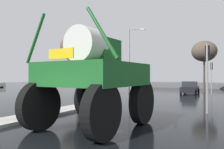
{
  "coord_description": "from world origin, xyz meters",
  "views": [
    {
      "loc": [
        5.54,
        -4.23,
        2.2
      ],
      "look_at": [
        0.51,
        5.07,
        2.26
      ],
      "focal_mm": 36.18,
      "sensor_mm": 36.0,
      "label": 1
    }
  ],
  "objects_px": {
    "traffic_signal_near_right": "(207,63)",
    "streetlight_far_left": "(130,57)",
    "oversize_sprayer": "(94,77)",
    "sedan_ahead": "(190,88)",
    "bare_tree_far_center": "(204,51)",
    "traffic_signal_near_left": "(81,72)",
    "bare_tree_left": "(78,48)",
    "traffic_signal_far_left": "(211,71)"
  },
  "relations": [
    {
      "from": "oversize_sprayer",
      "to": "traffic_signal_near_right",
      "type": "bearing_deg",
      "value": -30.27
    },
    {
      "from": "traffic_signal_near_left",
      "to": "bare_tree_left",
      "type": "relative_size",
      "value": 0.5
    },
    {
      "from": "bare_tree_far_center",
      "to": "sedan_ahead",
      "type": "bearing_deg",
      "value": -104.85
    },
    {
      "from": "oversize_sprayer",
      "to": "sedan_ahead",
      "type": "height_order",
      "value": "oversize_sprayer"
    },
    {
      "from": "oversize_sprayer",
      "to": "bare_tree_far_center",
      "type": "relative_size",
      "value": 0.78
    },
    {
      "from": "sedan_ahead",
      "to": "bare_tree_left",
      "type": "relative_size",
      "value": 0.6
    },
    {
      "from": "sedan_ahead",
      "to": "bare_tree_left",
      "type": "distance_m",
      "value": 14.42
    },
    {
      "from": "traffic_signal_far_left",
      "to": "bare_tree_far_center",
      "type": "relative_size",
      "value": 0.55
    },
    {
      "from": "traffic_signal_near_left",
      "to": "traffic_signal_near_right",
      "type": "distance_m",
      "value": 9.13
    },
    {
      "from": "traffic_signal_far_left",
      "to": "bare_tree_left",
      "type": "distance_m",
      "value": 15.79
    },
    {
      "from": "streetlight_far_left",
      "to": "traffic_signal_near_left",
      "type": "bearing_deg",
      "value": -82.67
    },
    {
      "from": "oversize_sprayer",
      "to": "traffic_signal_far_left",
      "type": "distance_m",
      "value": 21.05
    },
    {
      "from": "streetlight_far_left",
      "to": "sedan_ahead",
      "type": "bearing_deg",
      "value": 9.2
    },
    {
      "from": "bare_tree_left",
      "to": "sedan_ahead",
      "type": "bearing_deg",
      "value": 42.04
    },
    {
      "from": "oversize_sprayer",
      "to": "sedan_ahead",
      "type": "xyz_separation_m",
      "value": [
        0.53,
        20.81,
        -1.44
      ]
    },
    {
      "from": "bare_tree_far_center",
      "to": "oversize_sprayer",
      "type": "bearing_deg",
      "value": -93.87
    },
    {
      "from": "sedan_ahead",
      "to": "traffic_signal_near_right",
      "type": "height_order",
      "value": "traffic_signal_near_right"
    },
    {
      "from": "sedan_ahead",
      "to": "bare_tree_far_center",
      "type": "xyz_separation_m",
      "value": [
        1.18,
        4.43,
        4.85
      ]
    },
    {
      "from": "bare_tree_left",
      "to": "oversize_sprayer",
      "type": "bearing_deg",
      "value": -50.41
    },
    {
      "from": "sedan_ahead",
      "to": "traffic_signal_near_right",
      "type": "xyz_separation_m",
      "value": [
        3.41,
        -14.69,
        2.26
      ]
    },
    {
      "from": "traffic_signal_near_right",
      "to": "bare_tree_left",
      "type": "relative_size",
      "value": 0.59
    },
    {
      "from": "sedan_ahead",
      "to": "streetlight_far_left",
      "type": "bearing_deg",
      "value": 98.14
    },
    {
      "from": "bare_tree_far_center",
      "to": "bare_tree_left",
      "type": "bearing_deg",
      "value": -129.82
    },
    {
      "from": "traffic_signal_far_left",
      "to": "bare_tree_left",
      "type": "height_order",
      "value": "bare_tree_left"
    },
    {
      "from": "oversize_sprayer",
      "to": "traffic_signal_near_left",
      "type": "height_order",
      "value": "oversize_sprayer"
    },
    {
      "from": "oversize_sprayer",
      "to": "bare_tree_far_center",
      "type": "bearing_deg",
      "value": -1.37
    },
    {
      "from": "traffic_signal_near_right",
      "to": "traffic_signal_far_left",
      "type": "distance_m",
      "value": 14.73
    },
    {
      "from": "traffic_signal_far_left",
      "to": "bare_tree_left",
      "type": "bearing_deg",
      "value": -143.96
    },
    {
      "from": "traffic_signal_near_right",
      "to": "streetlight_far_left",
      "type": "xyz_separation_m",
      "value": [
        -10.85,
        13.48,
        1.8
      ]
    },
    {
      "from": "sedan_ahead",
      "to": "traffic_signal_near_right",
      "type": "relative_size",
      "value": 1.01
    },
    {
      "from": "oversize_sprayer",
      "to": "bare_tree_far_center",
      "type": "height_order",
      "value": "bare_tree_far_center"
    },
    {
      "from": "traffic_signal_near_right",
      "to": "bare_tree_far_center",
      "type": "relative_size",
      "value": 0.58
    },
    {
      "from": "bare_tree_left",
      "to": "bare_tree_far_center",
      "type": "bearing_deg",
      "value": 50.18
    },
    {
      "from": "streetlight_far_left",
      "to": "traffic_signal_near_right",
      "type": "bearing_deg",
      "value": -51.17
    },
    {
      "from": "sedan_ahead",
      "to": "bare_tree_far_center",
      "type": "relative_size",
      "value": 0.59
    },
    {
      "from": "sedan_ahead",
      "to": "bare_tree_left",
      "type": "bearing_deg",
      "value": 130.99
    },
    {
      "from": "traffic_signal_near_right",
      "to": "traffic_signal_near_left",
      "type": "bearing_deg",
      "value": 179.94
    },
    {
      "from": "traffic_signal_near_right",
      "to": "streetlight_far_left",
      "type": "distance_m",
      "value": 17.4
    },
    {
      "from": "streetlight_far_left",
      "to": "bare_tree_far_center",
      "type": "relative_size",
      "value": 1.21
    },
    {
      "from": "traffic_signal_near_right",
      "to": "bare_tree_left",
      "type": "height_order",
      "value": "bare_tree_left"
    },
    {
      "from": "bare_tree_left",
      "to": "bare_tree_far_center",
      "type": "height_order",
      "value": "bare_tree_far_center"
    },
    {
      "from": "oversize_sprayer",
      "to": "traffic_signal_near_left",
      "type": "bearing_deg",
      "value": 42.68
    }
  ]
}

